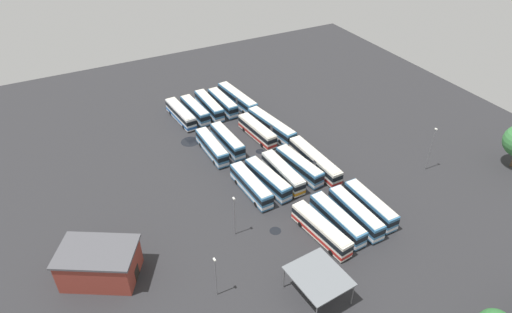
# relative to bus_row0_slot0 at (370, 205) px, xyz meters

# --- Properties ---
(ground_plane) EXTENTS (127.50, 127.50, 0.00)m
(ground_plane) POSITION_rel_bus_row0_slot0_xyz_m (23.00, 9.37, -1.83)
(ground_plane) COLOR #28282B
(bus_row0_slot0) EXTENTS (11.99, 2.62, 3.45)m
(bus_row0_slot0) POSITION_rel_bus_row0_slot0_xyz_m (0.00, 0.00, 0.00)
(bus_row0_slot0) COLOR teal
(bus_row0_slot0) RESTS_ON ground_plane
(bus_row0_slot1) EXTENTS (12.51, 2.67, 3.45)m
(bus_row0_slot1) POSITION_rel_bus_row0_slot0_xyz_m (-0.42, 3.56, 0.00)
(bus_row0_slot1) COLOR teal
(bus_row0_slot1) RESTS_ON ground_plane
(bus_row0_slot2) EXTENTS (12.45, 3.19, 3.45)m
(bus_row0_slot2) POSITION_rel_bus_row0_slot0_xyz_m (-0.29, 7.35, 0.00)
(bus_row0_slot2) COLOR teal
(bus_row0_slot2) RESTS_ON ground_plane
(bus_row0_slot3) EXTENTS (12.78, 3.97, 3.45)m
(bus_row0_slot3) POSITION_rel_bus_row0_slot0_xyz_m (-1.02, 11.17, 0.00)
(bus_row0_slot3) COLOR silver
(bus_row0_slot3) RESTS_ON ground_plane
(bus_row1_slot0) EXTENTS (15.15, 2.92, 3.45)m
(bus_row1_slot0) POSITION_rel_bus_row0_slot0_xyz_m (15.76, 1.15, 0.00)
(bus_row1_slot0) COLOR silver
(bus_row1_slot0) RESTS_ON ground_plane
(bus_row1_slot1) EXTENTS (12.44, 3.98, 3.45)m
(bus_row1_slot1) POSITION_rel_bus_row0_slot0_xyz_m (15.74, 4.90, 0.00)
(bus_row1_slot1) COLOR teal
(bus_row1_slot1) RESTS_ON ground_plane
(bus_row1_slot2) EXTENTS (12.30, 2.88, 3.45)m
(bus_row1_slot2) POSITION_rel_bus_row0_slot0_xyz_m (15.35, 8.88, 0.00)
(bus_row1_slot2) COLOR silver
(bus_row1_slot2) RESTS_ON ground_plane
(bus_row1_slot3) EXTENTS (12.33, 3.91, 3.45)m
(bus_row1_slot3) POSITION_rel_bus_row0_slot0_xyz_m (14.94, 12.44, 0.00)
(bus_row1_slot3) COLOR teal
(bus_row1_slot3) RESTS_ON ground_plane
(bus_row1_slot4) EXTENTS (12.26, 3.02, 3.45)m
(bus_row1_slot4) POSITION_rel_bus_row0_slot0_xyz_m (14.68, 16.17, 0.00)
(bus_row1_slot4) COLOR teal
(bus_row1_slot4) RESTS_ON ground_plane
(bus_row2_slot0) EXTENTS (15.28, 4.63, 3.45)m
(bus_row2_slot0) POSITION_rel_bus_row0_slot0_xyz_m (31.55, 2.34, 0.00)
(bus_row2_slot0) COLOR teal
(bus_row2_slot0) RESTS_ON ground_plane
(bus_row2_slot1) EXTENTS (12.29, 3.55, 3.45)m
(bus_row2_slot1) POSITION_rel_bus_row0_slot0_xyz_m (31.22, 6.19, 0.00)
(bus_row2_slot1) COLOR silver
(bus_row2_slot1) RESTS_ON ground_plane
(bus_row2_slot3) EXTENTS (11.95, 2.95, 3.45)m
(bus_row2_slot3) POSITION_rel_bus_row0_slot0_xyz_m (30.67, 13.69, -0.00)
(bus_row2_slot3) COLOR teal
(bus_row2_slot3) RESTS_ON ground_plane
(bus_row2_slot4) EXTENTS (12.01, 2.63, 3.45)m
(bus_row2_slot4) POSITION_rel_bus_row0_slot0_xyz_m (29.94, 17.63, 0.00)
(bus_row2_slot4) COLOR teal
(bus_row2_slot4) RESTS_ON ground_plane
(bus_row3_slot0) EXTENTS (15.26, 4.02, 3.45)m
(bus_row3_slot0) POSITION_rel_bus_row0_slot0_xyz_m (46.88, 3.49, 0.00)
(bus_row3_slot0) COLOR teal
(bus_row3_slot0) RESTS_ON ground_plane
(bus_row3_slot1) EXTENTS (11.92, 2.97, 3.45)m
(bus_row3_slot1) POSITION_rel_bus_row0_slot0_xyz_m (46.69, 7.59, -0.00)
(bus_row3_slot1) COLOR teal
(bus_row3_slot1) RESTS_ON ground_plane
(bus_row3_slot2) EXTENTS (12.62, 2.67, 3.45)m
(bus_row3_slot2) POSITION_rel_bus_row0_slot0_xyz_m (46.96, 11.12, 0.00)
(bus_row3_slot2) COLOR teal
(bus_row3_slot2) RESTS_ON ground_plane
(bus_row3_slot3) EXTENTS (11.67, 3.26, 3.45)m
(bus_row3_slot3) POSITION_rel_bus_row0_slot0_xyz_m (46.35, 15.01, -0.00)
(bus_row3_slot3) COLOR teal
(bus_row3_slot3) RESTS_ON ground_plane
(bus_row3_slot4) EXTENTS (12.47, 3.42, 3.45)m
(bus_row3_slot4) POSITION_rel_bus_row0_slot0_xyz_m (46.29, 18.67, 0.00)
(bus_row3_slot4) COLOR silver
(bus_row3_slot4) RESTS_ON ground_plane
(depot_building) EXTENTS (12.10, 13.57, 5.61)m
(depot_building) POSITION_rel_bus_row0_slot0_xyz_m (7.63, 45.21, 1.00)
(depot_building) COLOR maroon
(depot_building) RESTS_ON ground_plane
(maintenance_shelter) EXTENTS (8.70, 7.76, 4.38)m
(maintenance_shelter) POSITION_rel_bus_row0_slot0_xyz_m (-10.47, 18.26, 2.33)
(maintenance_shelter) COLOR slate
(maintenance_shelter) RESTS_ON ground_plane
(lamp_post_near_entrance) EXTENTS (0.56, 0.28, 7.59)m
(lamp_post_near_entrance) POSITION_rel_bus_row0_slot0_xyz_m (-3.59, 31.11, 2.38)
(lamp_post_near_entrance) COLOR slate
(lamp_post_near_entrance) RESTS_ON ground_plane
(lamp_post_mid_lot) EXTENTS (0.56, 0.28, 7.99)m
(lamp_post_mid_lot) POSITION_rel_bus_row0_slot0_xyz_m (6.34, 23.48, 2.58)
(lamp_post_mid_lot) COLOR slate
(lamp_post_mid_lot) RESTS_ON ground_plane
(lamp_post_far_corner) EXTENTS (0.56, 0.28, 9.66)m
(lamp_post_far_corner) POSITION_rel_bus_row0_slot0_xyz_m (4.95, -18.61, 3.43)
(lamp_post_far_corner) COLOR slate
(lamp_post_far_corner) RESTS_ON ground_plane
(puddle_back_corner) EXTENTS (4.10, 4.10, 0.01)m
(puddle_back_corner) POSITION_rel_bus_row0_slot0_xyz_m (36.64, 20.12, -1.82)
(puddle_back_corner) COLOR black
(puddle_back_corner) RESTS_ON ground_plane
(puddle_front_lane) EXTENTS (1.92, 1.92, 0.01)m
(puddle_front_lane) POSITION_rel_bus_row0_slot0_xyz_m (26.09, 8.13, -1.82)
(puddle_front_lane) COLOR black
(puddle_front_lane) RESTS_ON ground_plane
(puddle_between_rows) EXTENTS (3.21, 3.21, 0.01)m
(puddle_between_rows) POSITION_rel_bus_row0_slot0_xyz_m (22.65, 14.70, -1.82)
(puddle_between_rows) COLOR black
(puddle_between_rows) RESTS_ON ground_plane
(puddle_near_shelter) EXTENTS (2.00, 2.00, 0.01)m
(puddle_near_shelter) POSITION_rel_bus_row0_slot0_xyz_m (3.79, 17.07, -1.82)
(puddle_near_shelter) COLOR black
(puddle_near_shelter) RESTS_ON ground_plane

